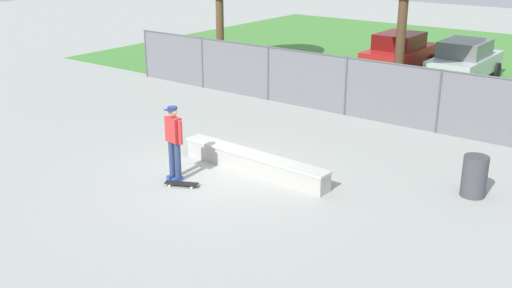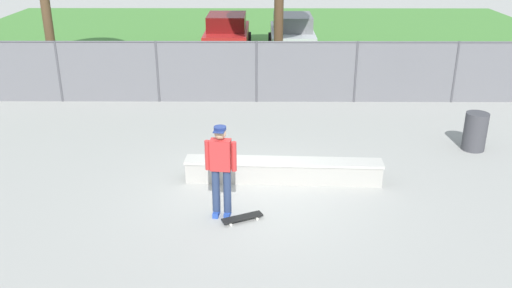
{
  "view_description": "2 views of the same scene",
  "coord_description": "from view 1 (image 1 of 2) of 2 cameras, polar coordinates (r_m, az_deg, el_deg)",
  "views": [
    {
      "loc": [
        8.98,
        -10.42,
        5.69
      ],
      "look_at": [
        1.17,
        0.05,
        1.06
      ],
      "focal_mm": 42.13,
      "sensor_mm": 36.0,
      "label": 1
    },
    {
      "loc": [
        0.08,
        -10.11,
        5.28
      ],
      "look_at": [
        0.02,
        0.3,
        1.05
      ],
      "focal_mm": 38.28,
      "sensor_mm": 36.0,
      "label": 2
    }
  ],
  "objects": [
    {
      "name": "car_silver",
      "position": [
        25.53,
        19.19,
        7.49
      ],
      "size": [
        2.04,
        4.21,
        1.66
      ],
      "color": "#B7BABF",
      "rests_on": "ground"
    },
    {
      "name": "chainlink_fence",
      "position": [
        19.69,
        8.54,
        5.66
      ],
      "size": [
        18.62,
        0.07,
        1.93
      ],
      "color": "#4C4C51",
      "rests_on": "ground"
    },
    {
      "name": "concrete_ledge",
      "position": [
        14.95,
        -0.19,
        -1.8
      ],
      "size": [
        4.3,
        0.68,
        0.51
      ],
      "color": "#A8A59E",
      "rests_on": "ground"
    },
    {
      "name": "car_red",
      "position": [
        26.6,
        13.48,
        8.48
      ],
      "size": [
        2.04,
        4.21,
        1.66
      ],
      "color": "#B21E1E",
      "rests_on": "ground"
    },
    {
      "name": "trash_bin",
      "position": [
        14.43,
        20.03,
        -2.9
      ],
      "size": [
        0.56,
        0.56,
        0.96
      ],
      "primitive_type": "cylinder",
      "color": "#3F3F44",
      "rests_on": "ground"
    },
    {
      "name": "skateboard",
      "position": [
        14.31,
        -7.08,
        -3.74
      ],
      "size": [
        0.81,
        0.52,
        0.09
      ],
      "color": "black",
      "rests_on": "ground"
    },
    {
      "name": "grass_strip",
      "position": [
        29.19,
        18.26,
        7.33
      ],
      "size": [
        30.55,
        20.0,
        0.02
      ],
      "primitive_type": "cube",
      "color": "#478438",
      "rests_on": "ground"
    },
    {
      "name": "ground_plane",
      "position": [
        14.89,
        -3.71,
        -2.99
      ],
      "size": [
        80.0,
        80.0,
        0.0
      ],
      "primitive_type": "plane",
      "color": "#9E9E99"
    },
    {
      "name": "skateboarder",
      "position": [
        14.37,
        -7.81,
        0.42
      ],
      "size": [
        0.6,
        0.33,
        1.84
      ],
      "color": "#2647A5",
      "rests_on": "ground"
    }
  ]
}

